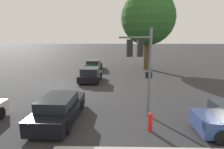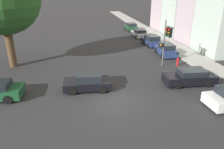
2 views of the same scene
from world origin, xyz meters
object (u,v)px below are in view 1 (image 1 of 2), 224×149
(crossing_car_0, at_px, (59,109))
(crossing_car_3, at_px, (90,75))
(fire_hydrant, at_px, (150,121))
(street_tree, at_px, (148,18))
(traffic_signal, at_px, (140,57))
(crossing_car_1, at_px, (94,65))

(crossing_car_0, bearing_deg, crossing_car_3, -0.40)
(crossing_car_0, bearing_deg, fire_hydrant, -100.55)
(street_tree, bearing_deg, crossing_car_0, -24.37)
(crossing_car_0, bearing_deg, street_tree, -22.13)
(street_tree, height_order, crossing_car_3, street_tree)
(street_tree, distance_m, crossing_car_3, 12.21)
(street_tree, xyz_separation_m, crossing_car_0, (16.47, -7.46, -6.50))
(traffic_signal, height_order, fire_hydrant, traffic_signal)
(crossing_car_1, bearing_deg, crossing_car_0, -176.86)
(crossing_car_0, relative_size, crossing_car_1, 1.01)
(crossing_car_3, bearing_deg, crossing_car_1, 6.50)
(traffic_signal, height_order, crossing_car_3, traffic_signal)
(crossing_car_3, bearing_deg, traffic_signal, -152.51)
(crossing_car_1, bearing_deg, street_tree, -84.50)
(crossing_car_0, distance_m, fire_hydrant, 4.78)
(crossing_car_1, bearing_deg, crossing_car_3, -173.05)
(crossing_car_0, bearing_deg, crossing_car_1, 2.68)
(fire_hydrant, bearing_deg, crossing_car_0, -102.79)
(crossing_car_0, distance_m, crossing_car_3, 8.92)
(crossing_car_1, bearing_deg, fire_hydrant, -161.72)
(street_tree, relative_size, crossing_car_3, 2.80)
(crossing_car_1, bearing_deg, traffic_signal, -161.28)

